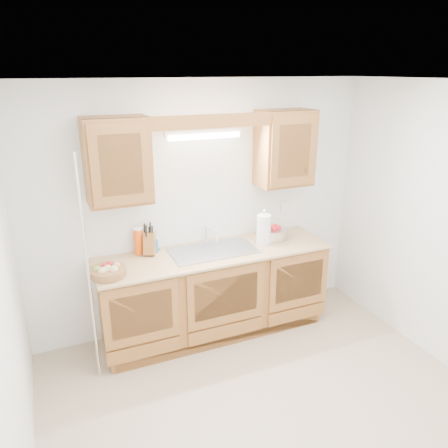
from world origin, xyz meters
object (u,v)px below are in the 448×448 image
paper_towel (264,229)px  apple_bowl (273,233)px  fruit_basket (108,271)px  knife_block (149,243)px

paper_towel → apple_bowl: (0.15, 0.08, -0.08)m
fruit_basket → knife_block: knife_block is taller
fruit_basket → apple_bowl: bearing=6.7°
fruit_basket → apple_bowl: apple_bowl is taller
knife_block → fruit_basket: bearing=-122.8°
apple_bowl → paper_towel: bearing=-153.1°
fruit_basket → apple_bowl: size_ratio=0.95×
knife_block → apple_bowl: knife_block is taller
paper_towel → apple_bowl: paper_towel is taller
fruit_basket → apple_bowl: (1.72, 0.20, 0.02)m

